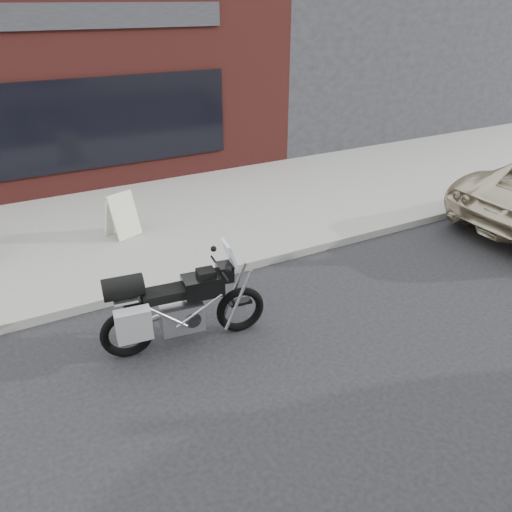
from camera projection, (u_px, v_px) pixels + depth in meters
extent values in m
plane|color=black|center=(329.00, 464.00, 5.11)|extent=(120.00, 120.00, 0.00)
cube|color=gray|center=(135.00, 219.00, 10.54)|extent=(44.00, 6.00, 0.15)
cube|color=black|center=(6.00, 133.00, 10.49)|extent=(10.00, 0.08, 2.00)
cube|color=#26262A|center=(333.00, 34.00, 18.86)|extent=(10.00, 10.00, 6.00)
torus|color=black|center=(127.00, 334.00, 6.50)|extent=(0.71, 0.20, 0.70)
torus|color=black|center=(240.00, 309.00, 7.01)|extent=(0.71, 0.20, 0.70)
cube|color=#B7B7BC|center=(182.00, 316.00, 6.69)|extent=(0.61, 0.38, 0.40)
cube|color=black|center=(203.00, 285.00, 6.60)|extent=(0.56, 0.39, 0.27)
cube|color=black|center=(164.00, 294.00, 6.44)|extent=(0.61, 0.36, 0.13)
cube|color=black|center=(136.00, 305.00, 6.36)|extent=(0.34, 0.27, 0.15)
cube|color=black|center=(225.00, 272.00, 6.64)|extent=(0.22, 0.27, 0.23)
cube|color=silver|center=(230.00, 254.00, 6.55)|extent=(0.19, 0.33, 0.35)
cylinder|color=black|center=(219.00, 268.00, 6.58)|extent=(0.12, 0.73, 0.03)
cube|color=#B7B7BC|center=(125.00, 297.00, 6.26)|extent=(0.33, 0.35, 0.03)
cube|color=gray|center=(134.00, 325.00, 6.16)|extent=(0.46, 0.24, 0.42)
cylinder|color=black|center=(123.00, 287.00, 6.19)|extent=(0.53, 0.35, 0.29)
cylinder|color=#B7B7BC|center=(149.00, 321.00, 6.73)|extent=(0.59, 0.15, 0.20)
cube|color=silver|center=(125.00, 216.00, 9.43)|extent=(0.59, 0.43, 0.84)
cube|color=silver|center=(118.00, 213.00, 9.56)|extent=(0.59, 0.43, 0.84)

